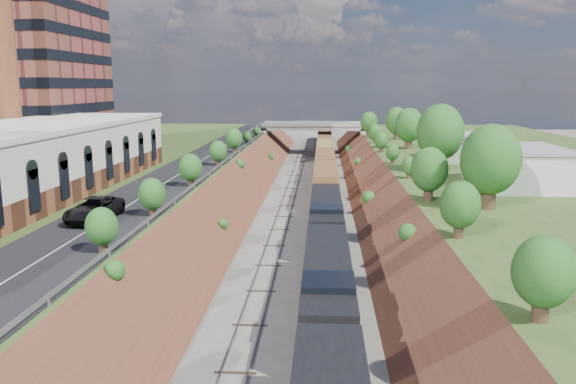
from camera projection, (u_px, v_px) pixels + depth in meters
name	position (u px, v px, depth m)	size (l,w,h in m)	color
platform_left	(54.00, 189.00, 73.47)	(44.00, 180.00, 5.00)	#334E20
platform_right	(571.00, 195.00, 69.44)	(44.00, 180.00, 5.00)	#334E20
embankment_left	(220.00, 210.00, 72.60)	(7.07, 180.00, 7.07)	brown
embankment_right	(392.00, 212.00, 71.25)	(7.07, 180.00, 7.07)	brown
rail_left_track	(285.00, 210.00, 72.07)	(1.58, 180.00, 0.18)	gray
rail_right_track	(325.00, 211.00, 71.75)	(1.58, 180.00, 0.18)	gray
road	(185.00, 171.00, 71.92)	(8.00, 180.00, 0.10)	black
guardrail	(216.00, 168.00, 71.39)	(0.10, 171.00, 0.70)	#99999E
overpass	(314.00, 133.00, 131.79)	(24.50, 8.30, 7.40)	gray
white_building_near	(518.00, 168.00, 61.33)	(9.00, 12.00, 4.00)	silver
white_building_far	(464.00, 148.00, 82.97)	(8.00, 10.00, 3.60)	silver
tree_right_large	(491.00, 160.00, 49.52)	(5.25, 5.25, 7.61)	#473323
tree_left_crest	(77.00, 243.00, 32.11)	(2.45, 2.45, 3.55)	#473323
freight_train	(325.00, 166.00, 92.64)	(3.24, 164.63, 4.79)	black
suv	(94.00, 209.00, 45.55)	(3.05, 6.61, 1.84)	black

